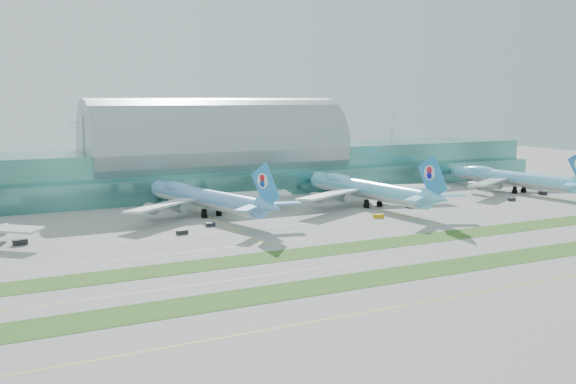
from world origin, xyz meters
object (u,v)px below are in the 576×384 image
airliner_c (366,188)px  airliner_d (511,177)px  terminal (217,161)px  airliner_b (204,197)px

airliner_c → airliner_d: 82.01m
terminal → airliner_c: (38.82, -66.36, -7.05)m
terminal → airliner_d: (120.80, -64.29, -7.48)m
airliner_b → airliner_c: (65.63, -8.54, 0.29)m
airliner_c → airliner_d: (81.98, 2.07, -0.43)m
airliner_b → airliner_c: size_ratio=0.94×
terminal → airliner_d: terminal is taller
airliner_d → airliner_c: bearing=175.4°
terminal → airliner_b: size_ratio=4.26×
airliner_b → airliner_d: airliner_b is taller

